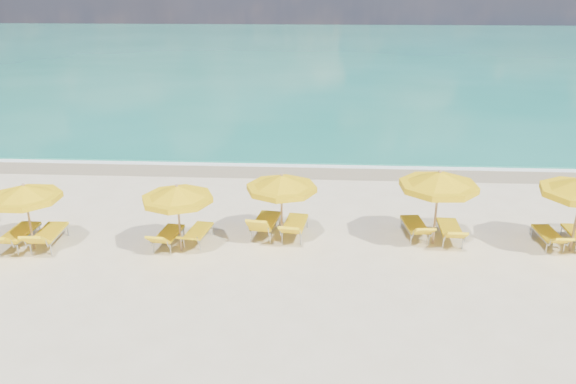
{
  "coord_description": "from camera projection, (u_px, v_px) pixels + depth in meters",
  "views": [
    {
      "loc": [
        0.96,
        -15.07,
        7.49
      ],
      "look_at": [
        0.0,
        1.5,
        1.2
      ],
      "focal_mm": 35.0,
      "sensor_mm": 36.0,
      "label": 1
    }
  ],
  "objects": [
    {
      "name": "lounger_2_right",
      "position": [
        49.0,
        239.0,
        16.77
      ],
      "size": [
        0.74,
        1.99,
        0.87
      ],
      "rotation": [
        0.0,
        0.0,
        0.05
      ],
      "color": "#A5A8AD",
      "rests_on": "ground"
    },
    {
      "name": "lounger_6_left",
      "position": [
        548.0,
        239.0,
        16.83
      ],
      "size": [
        0.62,
        1.74,
        0.72
      ],
      "rotation": [
        0.0,
        0.0,
        0.03
      ],
      "color": "#A5A8AD",
      "rests_on": "ground"
    },
    {
      "name": "whitecap_near",
      "position": [
        201.0,
        116.0,
        32.97
      ],
      "size": [
        14.0,
        0.36,
        0.05
      ],
      "primitive_type": "cube",
      "color": "white",
      "rests_on": "ground"
    },
    {
      "name": "umbrella_3",
      "position": [
        177.0,
        194.0,
        15.93
      ],
      "size": [
        2.07,
        2.07,
        2.09
      ],
      "rotation": [
        0.0,
        0.0,
        -0.0
      ],
      "color": "tan",
      "rests_on": "ground"
    },
    {
      "name": "lounger_5_right",
      "position": [
        450.0,
        234.0,
        17.13
      ],
      "size": [
        0.69,
        1.91,
        0.8
      ],
      "rotation": [
        0.0,
        0.0,
        -0.03
      ],
      "color": "#A5A8AD",
      "rests_on": "ground"
    },
    {
      "name": "lounger_5_left",
      "position": [
        415.0,
        230.0,
        17.37
      ],
      "size": [
        0.82,
        1.92,
        0.8
      ],
      "rotation": [
        0.0,
        0.0,
        0.12
      ],
      "color": "#A5A8AD",
      "rests_on": "ground"
    },
    {
      "name": "umbrella_5",
      "position": [
        439.0,
        181.0,
        16.3
      ],
      "size": [
        2.95,
        2.95,
        2.35
      ],
      "rotation": [
        0.0,
        0.0,
        -0.33
      ],
      "color": "tan",
      "rests_on": "ground"
    },
    {
      "name": "wet_sand_band",
      "position": [
        296.0,
        169.0,
        23.69
      ],
      "size": [
        120.0,
        2.6,
        0.01
      ],
      "primitive_type": "cube",
      "color": "tan",
      "rests_on": "ground"
    },
    {
      "name": "lounger_2_left",
      "position": [
        19.0,
        239.0,
        16.75
      ],
      "size": [
        0.72,
        2.02,
        0.87
      ],
      "rotation": [
        0.0,
        0.0,
        -0.02
      ],
      "color": "#A5A8AD",
      "rests_on": "ground"
    },
    {
      "name": "ground_plane",
      "position": [
        285.0,
        247.0,
        16.78
      ],
      "size": [
        120.0,
        120.0,
        0.0
      ],
      "primitive_type": "plane",
      "color": "beige"
    },
    {
      "name": "lounger_3_right",
      "position": [
        198.0,
        236.0,
        17.03
      ],
      "size": [
        0.81,
        1.8,
        0.66
      ],
      "rotation": [
        0.0,
        0.0,
        -0.15
      ],
      "color": "#A5A8AD",
      "rests_on": "ground"
    },
    {
      "name": "lounger_4_left",
      "position": [
        265.0,
        227.0,
        17.54
      ],
      "size": [
        0.95,
        2.03,
        0.97
      ],
      "rotation": [
        0.0,
        0.0,
        -0.15
      ],
      "color": "#A5A8AD",
      "rests_on": "ground"
    },
    {
      "name": "foam_line",
      "position": [
        297.0,
        163.0,
        24.43
      ],
      "size": [
        120.0,
        1.2,
        0.03
      ],
      "primitive_type": "cube",
      "color": "white",
      "rests_on": "ground"
    },
    {
      "name": "umbrella_2",
      "position": [
        25.0,
        193.0,
        16.04
      ],
      "size": [
        2.68,
        2.68,
        2.07
      ],
      "rotation": [
        0.0,
        0.0,
        -0.4
      ],
      "color": "tan",
      "rests_on": "ground"
    },
    {
      "name": "lounger_3_left",
      "position": [
        168.0,
        239.0,
        16.81
      ],
      "size": [
        0.77,
        1.79,
        0.77
      ],
      "rotation": [
        0.0,
        0.0,
        -0.11
      ],
      "color": "#A5A8AD",
      "rests_on": "ground"
    },
    {
      "name": "whitecap_far",
      "position": [
        422.0,
        96.0,
        38.75
      ],
      "size": [
        18.0,
        0.3,
        0.05
      ],
      "primitive_type": "cube",
      "color": "white",
      "rests_on": "ground"
    },
    {
      "name": "ocean",
      "position": [
        312.0,
        53.0,
        61.59
      ],
      "size": [
        120.0,
        80.0,
        0.3
      ],
      "primitive_type": "cube",
      "color": "#147560",
      "rests_on": "ground"
    },
    {
      "name": "lounger_4_right",
      "position": [
        295.0,
        229.0,
        17.42
      ],
      "size": [
        0.88,
        2.01,
        0.83
      ],
      "rotation": [
        0.0,
        0.0,
        -0.12
      ],
      "color": "#A5A8AD",
      "rests_on": "ground"
    },
    {
      "name": "umbrella_4",
      "position": [
        282.0,
        184.0,
        16.59
      ],
      "size": [
        2.29,
        2.29,
        2.16
      ],
      "rotation": [
        0.0,
        0.0,
        -0.08
      ],
      "color": "tan",
      "rests_on": "ground"
    }
  ]
}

